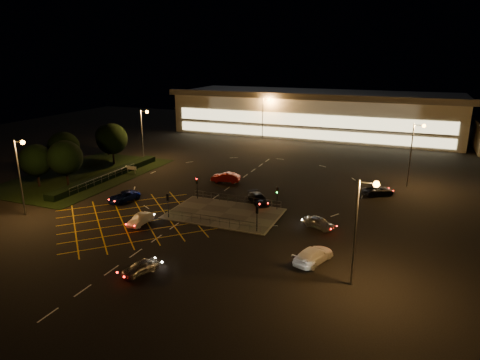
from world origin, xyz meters
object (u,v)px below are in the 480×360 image
at_px(car_near_silver, 140,267).
at_px(car_right_silver, 319,223).
at_px(car_east_grey, 378,191).
at_px(car_approach_white, 313,255).
at_px(signal_sw, 168,201).
at_px(car_left_blue, 124,197).
at_px(signal_ne, 277,193).
at_px(signal_se, 257,213).
at_px(signal_nw, 197,184).
at_px(car_far_dkgrey, 258,199).
at_px(car_queue_white, 140,219).
at_px(car_circ_red, 226,177).

distance_m(car_near_silver, car_right_silver, 22.06).
bearing_deg(car_right_silver, car_east_grey, 4.07).
distance_m(car_right_silver, car_approach_white, 8.98).
relative_size(car_near_silver, car_approach_white, 0.71).
distance_m(signal_sw, car_approach_white, 20.50).
bearing_deg(car_near_silver, car_left_blue, 153.04).
relative_size(signal_ne, car_east_grey, 0.66).
relative_size(signal_se, signal_nw, 1.00).
bearing_deg(car_far_dkgrey, car_queue_white, -170.45).
relative_size(car_queue_white, car_left_blue, 0.81).
bearing_deg(signal_ne, car_left_blue, -167.72).
distance_m(signal_se, car_east_grey, 23.27).
xyz_separation_m(car_circ_red, car_approach_white, (19.53, -22.40, -0.01)).
xyz_separation_m(signal_nw, car_east_grey, (24.07, 11.83, -1.70)).
height_order(signal_nw, car_far_dkgrey, signal_nw).
xyz_separation_m(car_near_silver, car_circ_red, (-4.69, 30.92, 0.14)).
distance_m(signal_se, car_right_silver, 7.81).
xyz_separation_m(signal_sw, car_east_grey, (24.07, 19.82, -1.70)).
xyz_separation_m(car_left_blue, car_circ_red, (9.70, 14.12, 0.11)).
bearing_deg(signal_nw, car_circ_red, 88.16).
distance_m(car_queue_white, car_approach_white, 22.04).
bearing_deg(signal_sw, car_near_silver, 110.33).
bearing_deg(car_right_silver, signal_sw, 125.25).
relative_size(car_left_blue, car_circ_red, 1.02).
bearing_deg(car_approach_white, signal_sw, 5.31).
distance_m(signal_nw, car_approach_white, 23.73).
height_order(signal_sw, signal_nw, same).
distance_m(signal_se, car_near_silver, 15.28).
xyz_separation_m(car_circ_red, car_east_grey, (23.77, 2.37, -0.12)).
bearing_deg(car_approach_white, car_circ_red, -29.59).
bearing_deg(car_near_silver, car_right_silver, 74.56).
bearing_deg(car_left_blue, signal_ne, 25.15).
xyz_separation_m(signal_ne, car_far_dkgrey, (-3.19, 1.55, -1.68)).
bearing_deg(car_east_grey, signal_se, 113.94).
xyz_separation_m(signal_nw, car_right_silver, (18.54, -4.05, -1.67)).
bearing_deg(car_far_dkgrey, signal_se, -111.03).
bearing_deg(car_queue_white, signal_nw, 79.65).
bearing_deg(signal_se, car_queue_white, 12.30).
xyz_separation_m(car_right_silver, car_east_grey, (5.53, 15.89, -0.03)).
distance_m(signal_ne, car_near_silver, 22.64).
bearing_deg(car_approach_white, car_queue_white, 14.46).
bearing_deg(car_near_silver, car_circ_red, 121.07).
bearing_deg(car_queue_white, signal_sw, 55.89).
distance_m(signal_nw, car_east_grey, 26.88).
distance_m(signal_sw, car_queue_white, 4.12).
height_order(signal_se, car_near_silver, signal_se).
xyz_separation_m(car_queue_white, car_east_grey, (26.20, 22.90, 0.02)).
bearing_deg(car_queue_white, car_near_silver, -55.04).
xyz_separation_m(car_near_silver, car_left_blue, (-14.39, 16.80, 0.03)).
relative_size(car_near_silver, car_east_grey, 0.79).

